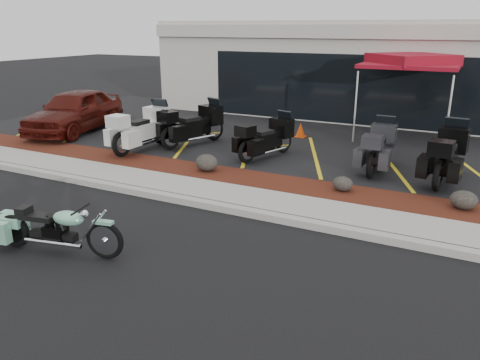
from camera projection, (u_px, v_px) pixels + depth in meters
The scene contains 18 objects.
ground at pixel (224, 230), 9.11m from camera, with size 90.00×90.00×0.00m, color black.
curb at pixel (245, 211), 9.85m from camera, with size 24.00×0.25×0.15m, color gray.
sidewalk at pixel (259, 201), 10.44m from camera, with size 24.00×1.20×0.15m, color gray.
mulch_bed at pixel (279, 185), 11.46m from camera, with size 24.00×1.20×0.16m, color #39120C.
upper_lot at pixel (338, 140), 16.04m from camera, with size 26.00×9.60×0.15m, color black.
dealership_building at pixel (380, 68), 20.75m from camera, with size 18.00×8.16×4.00m.
boulder_left at pixel (207, 163), 12.28m from camera, with size 0.62×0.51×0.44m, color black.
boulder_mid at pixel (343, 184), 10.80m from camera, with size 0.47×0.39×0.33m, color black.
boulder_right at pixel (464, 200), 9.71m from camera, with size 0.55×0.46×0.39m, color black.
hero_cruiser at pixel (104, 235), 7.86m from camera, with size 2.58×0.65×0.91m, color #75B697, non-canonical shape.
touring_white at pixel (160, 121), 14.99m from camera, with size 2.51×0.96×1.46m, color silver, non-canonical shape.
touring_black_front at pixel (214, 119), 15.44m from camera, with size 2.45×0.93×1.42m, color black, non-canonical shape.
touring_black_mid at pixel (284, 132), 13.95m from camera, with size 2.20×0.84×1.28m, color black, non-canonical shape.
touring_grey at pixel (384, 139), 12.95m from camera, with size 2.28×0.87×1.33m, color #292A2E, non-canonical shape.
touring_black_rear at pixel (453, 145), 12.04m from camera, with size 2.48×0.95×1.44m, color black, non-canonical shape.
parked_car at pixel (75, 111), 16.75m from camera, with size 1.78×4.42×1.51m, color #400D09.
traffic_cone at pixel (301, 130), 16.08m from camera, with size 0.34×0.34×0.48m, color #E34407.
popup_canopy at pixel (411, 62), 15.26m from camera, with size 3.63×3.63×2.78m.
Camera 1 is at (4.03, -7.31, 3.79)m, focal length 35.00 mm.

